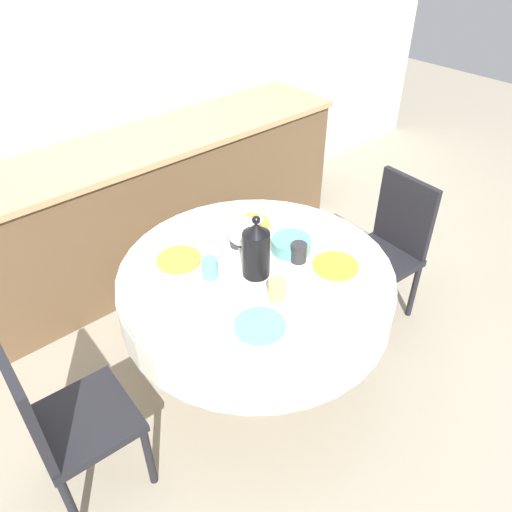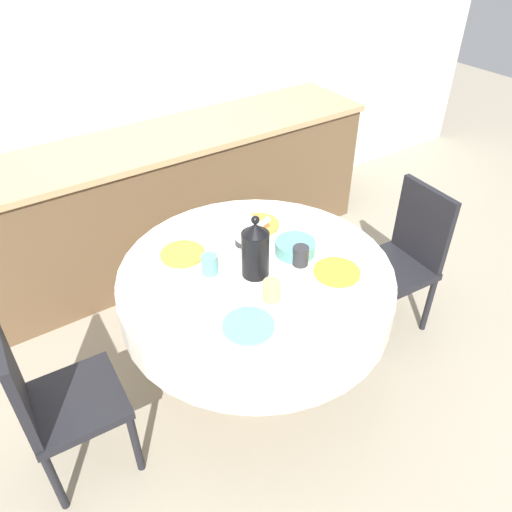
% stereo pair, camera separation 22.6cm
% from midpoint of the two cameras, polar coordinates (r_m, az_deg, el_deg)
% --- Properties ---
extents(ground_plane, '(12.00, 12.00, 0.00)m').
position_cam_midpoint_polar(ground_plane, '(2.86, -2.33, -13.90)').
color(ground_plane, '#9E937F').
extents(wall_back, '(7.00, 0.05, 2.60)m').
position_cam_midpoint_polar(wall_back, '(3.40, -21.82, 18.82)').
color(wall_back, beige).
rests_on(wall_back, ground_plane).
extents(kitchen_counter, '(3.24, 0.64, 0.92)m').
position_cam_midpoint_polar(kitchen_counter, '(3.44, -16.53, 4.58)').
color(kitchen_counter, brown).
rests_on(kitchen_counter, ground_plane).
extents(dining_table, '(1.29, 1.29, 0.77)m').
position_cam_midpoint_polar(dining_table, '(2.39, -2.71, -4.04)').
color(dining_table, tan).
rests_on(dining_table, ground_plane).
extents(chair_left, '(0.43, 0.43, 0.90)m').
position_cam_midpoint_polar(chair_left, '(3.03, 12.86, 1.24)').
color(chair_left, black).
rests_on(chair_left, ground_plane).
extents(chair_right, '(0.42, 0.42, 0.90)m').
position_cam_midpoint_polar(chair_right, '(2.28, -24.16, -16.80)').
color(chair_right, black).
rests_on(chair_right, ground_plane).
extents(plate_near_left, '(0.21, 0.21, 0.01)m').
position_cam_midpoint_polar(plate_near_left, '(2.03, -2.76, -8.10)').
color(plate_near_left, '#60BCB7').
rests_on(plate_near_left, dining_table).
extents(cup_near_left, '(0.08, 0.08, 0.09)m').
position_cam_midpoint_polar(cup_near_left, '(2.13, -0.58, -3.92)').
color(cup_near_left, '#DBB766').
rests_on(cup_near_left, dining_table).
extents(plate_near_right, '(0.21, 0.21, 0.01)m').
position_cam_midpoint_polar(plate_near_right, '(2.34, 6.37, -1.22)').
color(plate_near_right, yellow).
rests_on(plate_near_right, dining_table).
extents(cup_near_right, '(0.08, 0.08, 0.09)m').
position_cam_midpoint_polar(cup_near_right, '(2.34, 2.15, 0.30)').
color(cup_near_right, '#28282D').
rests_on(cup_near_right, dining_table).
extents(plate_far_left, '(0.21, 0.21, 0.01)m').
position_cam_midpoint_polar(plate_far_left, '(2.41, -11.48, -0.50)').
color(plate_far_left, orange).
rests_on(plate_far_left, dining_table).
extents(cup_far_left, '(0.08, 0.08, 0.09)m').
position_cam_midpoint_polar(cup_far_left, '(2.27, -8.14, -1.47)').
color(cup_far_left, '#5BA39E').
rests_on(cup_far_left, dining_table).
extents(plate_far_right, '(0.21, 0.21, 0.01)m').
position_cam_midpoint_polar(plate_far_right, '(2.61, -3.18, 3.52)').
color(plate_far_right, orange).
rests_on(plate_far_right, dining_table).
extents(cup_far_right, '(0.08, 0.08, 0.09)m').
position_cam_midpoint_polar(cup_far_right, '(2.45, -4.78, 2.00)').
color(cup_far_right, '#28282D').
rests_on(cup_far_right, dining_table).
extents(coffee_carafe, '(0.13, 0.13, 0.31)m').
position_cam_midpoint_polar(coffee_carafe, '(2.21, -2.92, 0.59)').
color(coffee_carafe, black).
rests_on(coffee_carafe, dining_table).
extents(teapot, '(0.21, 0.15, 0.20)m').
position_cam_midpoint_polar(teapot, '(2.42, -4.20, 2.77)').
color(teapot, white).
rests_on(teapot, dining_table).
extents(fruit_bowl, '(0.19, 0.19, 0.06)m').
position_cam_midpoint_polar(fruit_bowl, '(2.42, 1.37, 1.21)').
color(fruit_bowl, '#569993').
rests_on(fruit_bowl, dining_table).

